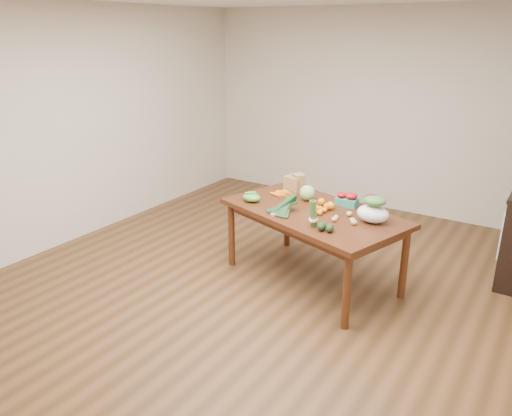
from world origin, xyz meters
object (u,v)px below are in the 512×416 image
Objects in this scene: mandarin_cluster at (317,209)px; kale_bunch at (281,205)px; asparagus_bundle at (313,213)px; cabbage at (307,193)px; dining_table at (312,246)px; salad_bag at (373,210)px; paper_bag at (294,182)px.

mandarin_cluster is 0.35m from kale_bunch.
cabbage is at bearing 138.87° from asparagus_bundle.
asparagus_bundle is at bearing -69.99° from mandarin_cluster.
kale_bunch is 1.60× the size of asparagus_bundle.
salad_bag is (0.59, 0.01, 0.49)m from dining_table.
asparagus_bundle reaches higher than paper_bag.
cabbage is at bearing 164.07° from salad_bag.
kale_bunch is 1.37× the size of salad_bag.
dining_table is at bearing -178.74° from salad_bag.
paper_bag is 0.90× the size of salad_bag.
asparagus_bundle is 0.56m from salad_bag.
mandarin_cluster is at bearing -172.84° from salad_bag.
dining_table is 0.56m from kale_bunch.
paper_bag reaches higher than kale_bunch.
paper_bag reaches higher than mandarin_cluster.
mandarin_cluster is 0.62× the size of salad_bag.
asparagus_bundle reaches higher than mandarin_cluster.
asparagus_bundle reaches higher than cabbage.
cabbage is 0.87× the size of mandarin_cluster.
paper_bag is at bearing 152.91° from dining_table.
cabbage is (-0.20, 0.24, 0.45)m from dining_table.
cabbage is 0.54× the size of salad_bag.
salad_bag is at bearing 61.42° from asparagus_bundle.
kale_bunch is (-0.22, -0.24, 0.45)m from dining_table.
paper_bag reaches higher than dining_table.
kale_bunch is (-0.03, -0.48, 0.00)m from cabbage.
paper_bag is 0.66× the size of kale_bunch.
paper_bag is 1.46× the size of mandarin_cluster.
cabbage is 0.63× the size of asparagus_bundle.
cabbage is at bearing 146.87° from dining_table.
dining_table is at bearing 133.05° from asparagus_bundle.
paper_bag is 1.67× the size of cabbage.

